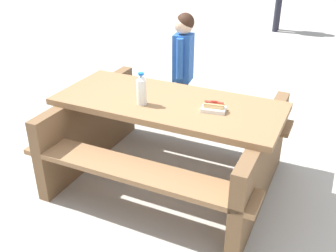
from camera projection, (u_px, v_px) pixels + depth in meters
name	position (u px, v px, depth m)	size (l,w,h in m)	color
ground_plane	(168.00, 179.00, 3.43)	(30.00, 30.00, 0.00)	#B7B2A8
picnic_table	(168.00, 135.00, 3.23)	(2.14, 1.88, 0.75)	olive
soda_bottle	(142.00, 90.00, 2.97)	(0.08, 0.08, 0.26)	silver
hotdog_tray	(214.00, 107.00, 2.90)	(0.19, 0.14, 0.08)	white
child_in_coat	(183.00, 58.00, 3.91)	(0.21, 0.30, 1.24)	#262633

